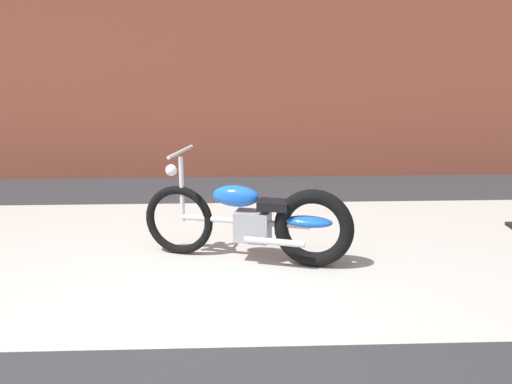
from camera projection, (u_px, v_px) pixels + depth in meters
ground_plane at (181, 349)px, 3.71m from camera, size 80.00×80.00×0.00m
sidewalk_slab at (197, 253)px, 5.40m from camera, size 36.00×3.50×0.01m
motorcycle_blue at (261, 221)px, 5.10m from camera, size 1.95×0.80×1.03m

